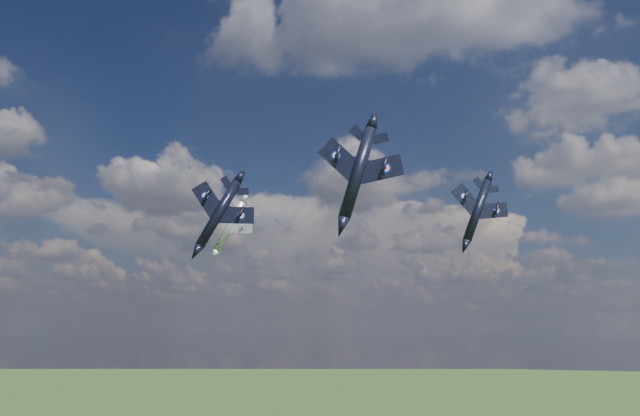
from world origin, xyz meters
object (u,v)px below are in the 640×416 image
(jet_lead_navy, at_px, (219,213))
(jet_left_silver, at_px, (230,226))
(jet_right_navy, at_px, (358,173))
(jet_high_navy, at_px, (477,210))

(jet_lead_navy, bearing_deg, jet_left_silver, 88.90)
(jet_right_navy, relative_size, jet_left_silver, 1.18)
(jet_high_navy, relative_size, jet_left_silver, 1.09)
(jet_lead_navy, relative_size, jet_left_silver, 1.05)
(jet_left_silver, bearing_deg, jet_right_navy, -38.09)
(jet_lead_navy, height_order, jet_high_navy, jet_high_navy)
(jet_lead_navy, bearing_deg, jet_high_navy, 14.33)
(jet_right_navy, bearing_deg, jet_high_navy, 60.27)
(jet_lead_navy, bearing_deg, jet_right_navy, -35.70)
(jet_left_silver, bearing_deg, jet_high_navy, 7.26)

